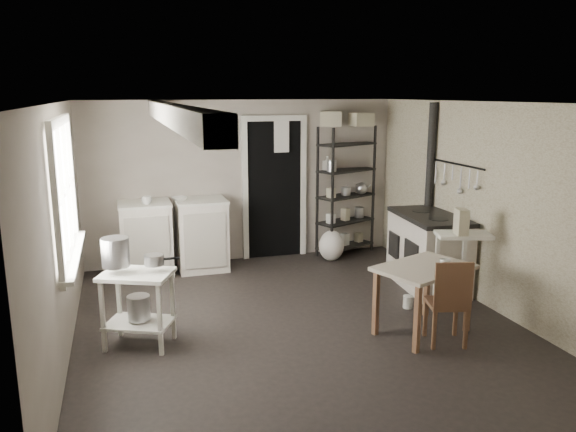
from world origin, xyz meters
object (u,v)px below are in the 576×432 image
object	(u,v)px
stockpot	(115,252)
flour_sack	(332,245)
prep_table	(138,306)
stove	(428,253)
base_cabinets	(174,238)
work_table	(423,297)
shelf_rack	(346,192)
chair	(447,295)

from	to	relation	value
stockpot	flour_sack	distance (m)	3.67
prep_table	flour_sack	bearing A→B (deg)	36.90
stove	base_cabinets	bearing A→B (deg)	157.00
base_cabinets	work_table	xyz separation A→B (m)	(2.19, -2.79, -0.08)
flour_sack	stockpot	bearing A→B (deg)	-145.25
prep_table	flour_sack	size ratio (longest dim) A/B	1.64
flour_sack	stove	bearing A→B (deg)	-62.16
flour_sack	work_table	bearing A→B (deg)	-90.73
prep_table	work_table	bearing A→B (deg)	-10.85
shelf_rack	chair	world-z (taller)	shelf_rack
stove	flour_sack	xyz separation A→B (m)	(-0.74, 1.41, -0.20)
stockpot	base_cabinets	bearing A→B (deg)	71.58
work_table	flour_sack	xyz separation A→B (m)	(0.03, 2.62, -0.14)
base_cabinets	chair	size ratio (longest dim) A/B	1.72
prep_table	stove	world-z (taller)	stove
stove	work_table	size ratio (longest dim) A/B	1.27
chair	flour_sack	distance (m)	2.90
stockpot	base_cabinets	xyz separation A→B (m)	(0.74, 2.22, -0.48)
chair	prep_table	bearing A→B (deg)	179.23
stockpot	prep_table	bearing A→B (deg)	-11.51
stockpot	work_table	world-z (taller)	stockpot
work_table	chair	bearing A→B (deg)	-69.17
prep_table	shelf_rack	bearing A→B (deg)	37.43
work_table	stockpot	bearing A→B (deg)	169.11
work_table	flour_sack	bearing A→B (deg)	89.27
shelf_rack	stove	bearing A→B (deg)	-99.46
stockpot	stove	xyz separation A→B (m)	(3.71, 0.65, -0.50)
prep_table	base_cabinets	world-z (taller)	base_cabinets
stockpot	shelf_rack	world-z (taller)	shelf_rack
prep_table	chair	distance (m)	2.96
stove	chair	world-z (taller)	chair
base_cabinets	shelf_rack	size ratio (longest dim) A/B	0.78
prep_table	chair	world-z (taller)	chair
stockpot	chair	size ratio (longest dim) A/B	0.32
stove	work_table	world-z (taller)	stove
stockpot	flour_sack	size ratio (longest dim) A/B	0.61
prep_table	stockpot	distance (m)	0.57
chair	stove	bearing A→B (deg)	80.30
base_cabinets	work_table	bearing A→B (deg)	-51.95
flour_sack	shelf_rack	bearing A→B (deg)	41.63
work_table	chair	distance (m)	0.31
base_cabinets	stove	xyz separation A→B (m)	(2.97, -1.58, -0.02)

